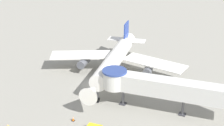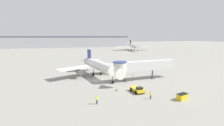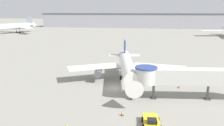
# 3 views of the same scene
# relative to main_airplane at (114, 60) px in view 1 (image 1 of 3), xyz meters

# --- Properties ---
(ground_plane) EXTENTS (800.00, 800.00, 0.00)m
(ground_plane) POSITION_rel_main_airplane_xyz_m (-2.10, -4.71, -3.58)
(ground_plane) COLOR gray
(main_airplane) EXTENTS (28.00, 27.69, 8.39)m
(main_airplane) POSITION_rel_main_airplane_xyz_m (0.00, 0.00, 0.00)
(main_airplane) COLOR white
(main_airplane) RESTS_ON ground_plane
(jet_bridge) EXTENTS (21.20, 5.57, 6.08)m
(jet_bridge) POSITION_rel_main_airplane_xyz_m (11.38, -8.18, 0.82)
(jet_bridge) COLOR silver
(jet_bridge) RESTS_ON ground_plane
(traffic_cone_near_nose) EXTENTS (0.49, 0.49, 0.80)m
(traffic_cone_near_nose) POSITION_rel_main_airplane_xyz_m (0.89, -16.74, -3.20)
(traffic_cone_near_nose) COLOR black
(traffic_cone_near_nose) RESTS_ON ground_plane
(traffic_cone_starboard_wing) EXTENTS (0.46, 0.46, 0.76)m
(traffic_cone_starboard_wing) POSITION_rel_main_airplane_xyz_m (11.33, -2.15, -3.22)
(traffic_cone_starboard_wing) COLOR black
(traffic_cone_starboard_wing) RESTS_ON ground_plane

